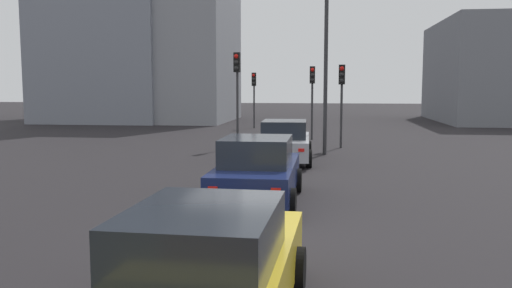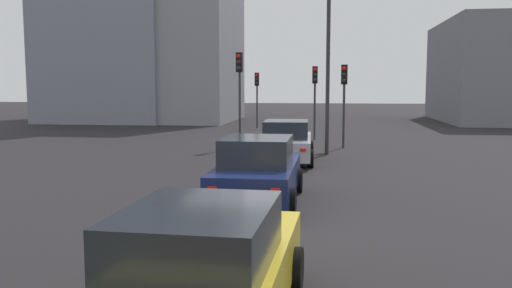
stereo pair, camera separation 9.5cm
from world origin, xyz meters
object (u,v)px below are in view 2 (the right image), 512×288
traffic_light_near_left (239,80)px  street_lamp_kerbside (328,37)px  traffic_light_far_left (344,88)px  car_navy_second (258,171)px  traffic_light_near_right (257,88)px  car_yellow_third (203,274)px  traffic_light_far_right (315,87)px  car_silver_lead (286,142)px

traffic_light_near_left → street_lamp_kerbside: 4.85m
traffic_light_far_left → street_lamp_kerbside: (-2.51, 0.73, 2.07)m
car_navy_second → traffic_light_near_right: 23.49m
car_yellow_third → traffic_light_far_left: bearing=-4.2°
car_navy_second → traffic_light_far_right: 15.72m
car_yellow_third → traffic_light_far_left: size_ratio=1.24×
traffic_light_near_left → traffic_light_far_right: 5.26m
car_navy_second → traffic_light_near_left: traffic_light_near_left is taller
street_lamp_kerbside → car_yellow_third: bearing=175.7°
car_navy_second → car_yellow_third: (-7.06, -0.35, -0.03)m
car_navy_second → traffic_light_far_right: (15.57, -0.90, 2.03)m
car_yellow_third → traffic_light_far_right: bearing=0.4°
car_yellow_third → traffic_light_far_left: traffic_light_far_left is taller
traffic_light_near_left → traffic_light_far_right: (4.04, -3.36, -0.34)m
street_lamp_kerbside → traffic_light_near_right: bearing=19.6°
car_navy_second → traffic_light_near_left: 12.02m
car_navy_second → traffic_light_near_right: bearing=7.9°
car_navy_second → traffic_light_near_right: size_ratio=1.18×
traffic_light_near_left → traffic_light_far_left: size_ratio=1.15×
car_yellow_third → traffic_light_near_left: size_ratio=1.08×
street_lamp_kerbside → car_navy_second: bearing=170.4°
traffic_light_near_right → street_lamp_kerbside: size_ratio=0.45×
traffic_light_far_left → traffic_light_far_right: (3.57, 1.44, 0.04)m
car_yellow_third → traffic_light_far_right: (22.62, -0.55, 2.06)m
traffic_light_far_right → street_lamp_kerbside: size_ratio=0.47×
traffic_light_far_left → street_lamp_kerbside: 3.33m
traffic_light_far_left → traffic_light_near_right: bearing=-147.9°
car_silver_lead → traffic_light_near_left: bearing=28.5°
street_lamp_kerbside → traffic_light_far_left: bearing=-16.3°
car_yellow_third → street_lamp_kerbside: size_ratio=0.57×
car_yellow_third → traffic_light_far_right: 22.72m
car_silver_lead → traffic_light_far_right: (8.37, -0.80, 2.05)m
car_silver_lead → car_yellow_third: bearing=179.0°
car_silver_lead → car_navy_second: size_ratio=1.07×
traffic_light_far_right → street_lamp_kerbside: bearing=5.9°
car_yellow_third → traffic_light_near_right: bearing=8.6°
traffic_light_near_left → traffic_light_near_right: bearing=-169.1°
traffic_light_far_right → traffic_light_near_left: bearing=-40.4°
car_navy_second → traffic_light_near_right: traffic_light_near_right is taller
traffic_light_near_left → car_silver_lead: bearing=37.5°
traffic_light_near_left → car_navy_second: bearing=19.0°
traffic_light_near_right → car_yellow_third: bearing=10.5°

